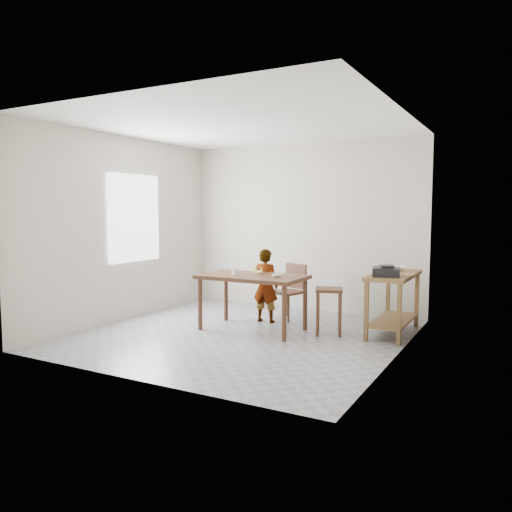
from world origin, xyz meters
The scene contains 17 objects.
floor centered at (0.00, 0.00, -0.02)m, with size 4.00×4.00×0.04m, color gray.
ceiling centered at (0.00, 0.00, 2.72)m, with size 4.00×4.00×0.04m, color white.
wall_back centered at (0.00, 2.02, 1.35)m, with size 4.00×0.04×2.70m, color beige.
wall_front centered at (0.00, -2.02, 1.35)m, with size 4.00×0.04×2.70m, color beige.
wall_left centered at (-2.02, 0.00, 1.35)m, with size 0.04×4.00×2.70m, color beige.
wall_right centered at (2.02, 0.00, 1.35)m, with size 0.04×4.00×2.70m, color beige.
window_pane centered at (-1.97, 0.20, 1.50)m, with size 0.02×1.10×1.30m, color white.
dining_table centered at (0.00, 0.30, 0.38)m, with size 1.40×0.80×0.75m, color #422618, non-canonical shape.
prep_counter centered at (1.72, 1.00, 0.40)m, with size 0.50×1.20×0.80m, color brown, non-canonical shape.
child centered at (-0.07, 0.82, 0.53)m, with size 0.39×0.26×1.07m, color silver.
dining_chair centered at (0.13, 1.16, 0.41)m, with size 0.39×0.39×0.82m, color #422618, non-canonical shape.
stool centered at (0.99, 0.57, 0.30)m, with size 0.35×0.35×0.61m, color #422618, non-canonical shape.
glass_tumbler centered at (-0.21, 0.19, 0.80)m, with size 0.08×0.08×0.10m, color white.
small_bowl centered at (0.38, 0.28, 0.77)m, with size 0.13×0.13×0.04m, color white.
banana centered at (-0.01, 0.48, 0.78)m, with size 0.17×0.12×0.06m, color #FED95A, non-canonical shape.
serving_bowl centered at (1.67, 1.33, 0.83)m, with size 0.23×0.23×0.06m, color white.
gas_burner centered at (1.70, 0.67, 0.85)m, with size 0.32×0.32×0.11m, color black.
Camera 1 is at (3.22, -5.52, 1.62)m, focal length 35.00 mm.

